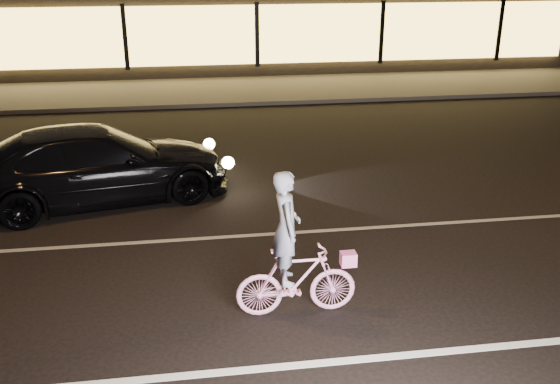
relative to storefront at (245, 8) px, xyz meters
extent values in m
plane|color=black|center=(0.00, -18.97, -2.15)|extent=(90.00, 90.00, 0.00)
cube|color=silver|center=(0.00, -20.47, -2.14)|extent=(60.00, 0.12, 0.01)
cube|color=gray|center=(0.00, -16.97, -2.14)|extent=(60.00, 0.10, 0.01)
cube|color=#383533|center=(0.00, -5.97, -2.09)|extent=(30.00, 4.00, 0.12)
cube|color=black|center=(0.00, 0.03, -0.15)|extent=(25.00, 8.00, 4.00)
cube|color=#FFC959|center=(0.00, -4.07, -0.55)|extent=(23.00, 0.15, 2.00)
cube|color=black|center=(-4.50, -4.15, -0.55)|extent=(0.15, 0.08, 2.20)
cube|color=black|center=(0.00, -4.15, -0.55)|extent=(0.15, 0.08, 2.20)
cube|color=black|center=(4.50, -4.15, -0.55)|extent=(0.15, 0.08, 2.20)
cube|color=black|center=(9.00, -4.15, -0.55)|extent=(0.15, 0.08, 2.20)
imported|color=#FF3FA1|center=(-1.25, -19.38, -1.68)|extent=(1.56, 0.44, 0.94)
imported|color=silver|center=(-1.38, -19.38, -0.92)|extent=(0.35, 0.54, 1.47)
cube|color=#E346A3|center=(-0.58, -19.38, -1.42)|extent=(0.20, 0.16, 0.18)
imported|color=black|center=(-4.22, -15.00, -1.44)|extent=(5.18, 3.06, 1.41)
sphere|color=#FFF2BF|center=(-2.11, -13.82, -1.50)|extent=(0.23, 0.23, 0.23)
sphere|color=#FFF2BF|center=(-1.81, -15.08, -1.50)|extent=(0.23, 0.23, 0.23)
camera|label=1|loc=(-2.48, -26.24, 2.27)|focal=40.00mm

